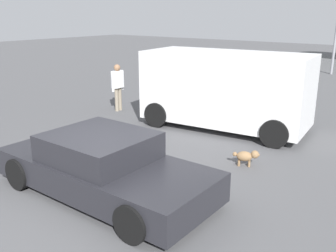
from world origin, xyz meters
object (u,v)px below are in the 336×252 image
sedan_foreground (103,167)px  pedestrian (118,83)px  van_white (225,88)px  dog (247,156)px

sedan_foreground → pedestrian: (-4.40, 4.81, 0.43)m
sedan_foreground → van_white: bearing=93.4°
sedan_foreground → van_white: (-0.35, 5.29, 0.67)m
van_white → dog: bearing=123.0°
dog → van_white: size_ratio=0.11×
sedan_foreground → dog: size_ratio=7.94×
dog → van_white: van_white is taller
dog → pedestrian: pedestrian is taller
dog → pedestrian: bearing=137.7°
van_white → pedestrian: 4.08m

